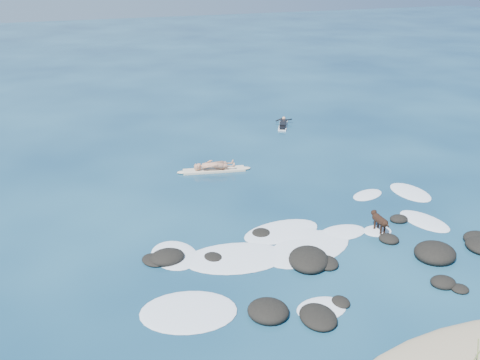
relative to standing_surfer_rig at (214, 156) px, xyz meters
name	(u,v)px	position (x,y,z in m)	size (l,w,h in m)	color
ground	(328,233)	(1.88, -7.49, -0.80)	(160.00, 160.00, 0.00)	#0A2642
reef_rocks	(403,257)	(3.24, -10.12, -0.68)	(14.44, 6.40, 0.62)	black
breaking_foam	(292,247)	(0.17, -7.92, -0.79)	(13.82, 7.65, 0.12)	white
standing_surfer_rig	(214,156)	(0.00, 0.00, 0.00)	(3.56, 1.20, 2.03)	beige
paddling_surfer_rig	(283,124)	(6.34, 5.46, -0.67)	(1.57, 2.19, 0.40)	white
dog	(379,220)	(3.69, -8.08, -0.30)	(0.33, 1.19, 0.76)	black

